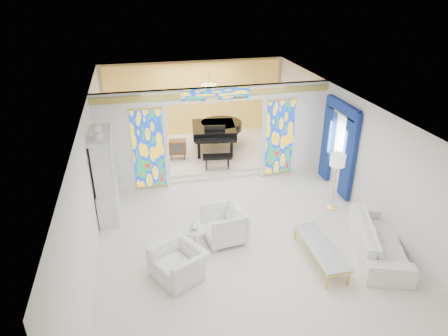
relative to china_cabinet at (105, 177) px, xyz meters
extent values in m
plane|color=white|center=(3.22, -0.60, -1.17)|extent=(12.00, 12.00, 0.00)
cube|color=white|center=(3.22, -0.60, 1.83)|extent=(7.00, 12.00, 0.02)
cube|color=white|center=(3.22, 5.40, 0.33)|extent=(7.00, 0.02, 3.00)
cube|color=white|center=(-0.28, -0.60, 0.33)|extent=(0.02, 12.00, 3.00)
cube|color=white|center=(6.72, -0.60, 0.33)|extent=(0.02, 12.00, 3.00)
cube|color=white|center=(0.72, 1.40, 0.33)|extent=(2.00, 0.18, 3.00)
cube|color=white|center=(5.72, 1.40, 0.33)|extent=(2.00, 0.18, 3.00)
cube|color=white|center=(3.22, 1.40, 1.63)|extent=(3.00, 0.18, 0.40)
cube|color=silver|center=(1.72, 1.30, 0.13)|extent=(0.12, 0.06, 2.60)
cube|color=silver|center=(4.72, 1.30, 0.13)|extent=(0.12, 0.06, 2.60)
cube|color=silver|center=(3.22, 1.30, 1.48)|extent=(3.24, 0.06, 0.12)
cube|color=gold|center=(3.22, 1.30, 1.65)|extent=(7.00, 0.05, 0.18)
cube|color=gold|center=(1.19, 1.29, 0.13)|extent=(0.90, 0.04, 2.40)
cube|color=gold|center=(5.25, 1.29, 0.13)|extent=(0.90, 0.04, 2.40)
cube|color=gold|center=(3.22, 1.29, 1.65)|extent=(2.00, 0.04, 0.34)
cube|color=white|center=(3.22, 3.50, -1.08)|extent=(6.80, 3.80, 0.18)
cube|color=#ECBA52|center=(3.22, 5.28, 0.33)|extent=(6.70, 0.10, 2.90)
cylinder|color=gold|center=(3.42, 3.40, 1.38)|extent=(0.48, 0.48, 0.30)
cube|color=navy|center=(6.62, -0.55, 0.18)|extent=(0.12, 0.55, 2.60)
cube|color=navy|center=(6.62, 0.75, 0.18)|extent=(0.12, 0.55, 2.60)
cube|color=navy|center=(6.62, 0.10, 1.38)|extent=(0.14, 1.70, 0.30)
cube|color=#D4C44A|center=(6.62, 0.10, 1.21)|extent=(0.12, 1.50, 0.06)
cube|color=silver|center=(0.00, 0.00, -0.72)|extent=(0.50, 1.40, 0.90)
cube|color=silver|center=(0.00, 0.00, 0.43)|extent=(0.44, 1.30, 1.40)
cube|color=silver|center=(0.23, 0.00, 0.43)|extent=(0.01, 1.20, 1.30)
cube|color=silver|center=(0.00, 0.00, 1.17)|extent=(0.56, 1.46, 0.08)
cylinder|color=white|center=(0.00, -0.35, 1.29)|extent=(0.22, 0.22, 0.16)
sphere|color=white|center=(0.00, -0.35, 1.45)|extent=(0.20, 0.20, 0.20)
imported|color=white|center=(1.50, -2.83, -0.82)|extent=(1.34, 1.39, 0.70)
imported|color=silver|center=(2.75, -1.77, -0.73)|extent=(1.08, 1.05, 0.88)
imported|color=white|center=(6.17, -3.05, -0.80)|extent=(1.82, 2.73, 0.74)
cylinder|color=silver|center=(1.98, -2.12, -0.52)|extent=(0.60, 0.60, 0.04)
cylinder|color=silver|center=(1.98, -2.12, -0.84)|extent=(0.10, 0.10, 0.63)
cylinder|color=silver|center=(1.98, -2.12, -1.15)|extent=(0.40, 0.40, 0.03)
imported|color=white|center=(1.98, -2.12, -0.40)|extent=(0.22, 0.22, 0.21)
cube|color=silver|center=(4.69, -3.05, -0.77)|extent=(0.57, 1.86, 0.04)
cube|color=gold|center=(4.69, -3.05, -0.79)|extent=(0.60, 1.89, 0.03)
cube|color=gold|center=(4.44, -3.92, -0.98)|extent=(0.04, 0.04, 0.38)
cube|color=gold|center=(4.92, -3.93, -0.98)|extent=(0.04, 0.04, 0.38)
cube|color=gold|center=(4.46, -2.16, -0.98)|extent=(0.04, 0.04, 0.38)
cube|color=gold|center=(4.94, -2.17, -0.98)|extent=(0.04, 0.04, 0.38)
cylinder|color=gold|center=(6.02, -1.01, -1.15)|extent=(0.29, 0.29, 0.03)
cylinder|color=gold|center=(6.02, -1.01, -0.42)|extent=(0.03, 0.03, 1.51)
cylinder|color=white|center=(6.02, -1.01, 0.32)|extent=(0.42, 0.42, 0.32)
cube|color=black|center=(3.57, 3.39, -0.21)|extent=(1.69, 1.77, 0.29)
cylinder|color=black|center=(3.92, 3.71, -0.21)|extent=(1.66, 1.66, 0.29)
cube|color=black|center=(3.45, 2.47, -0.25)|extent=(1.41, 0.49, 0.10)
cube|color=silver|center=(3.43, 2.39, -0.23)|extent=(1.29, 0.27, 0.03)
cube|color=black|center=(3.49, 2.83, 0.02)|extent=(0.72, 0.13, 0.26)
cube|color=black|center=(3.36, 1.86, -0.58)|extent=(0.96, 0.48, 0.08)
cylinder|color=black|center=(2.91, 2.75, -0.67)|extent=(0.12, 0.12, 0.64)
cylinder|color=black|center=(4.03, 2.60, -0.67)|extent=(0.12, 0.12, 0.64)
cylinder|color=black|center=(3.75, 3.99, -0.67)|extent=(0.12, 0.12, 0.64)
cube|color=brown|center=(2.21, 2.92, -0.55)|extent=(0.63, 0.48, 0.46)
cube|color=#333836|center=(2.18, 2.72, -0.53)|extent=(0.37, 0.08, 0.30)
cone|color=brown|center=(1.97, 2.81, -0.89)|extent=(0.04, 0.04, 0.20)
cone|color=brown|center=(2.41, 2.74, -0.89)|extent=(0.04, 0.04, 0.20)
cone|color=brown|center=(2.01, 3.09, -0.89)|extent=(0.04, 0.04, 0.20)
cone|color=brown|center=(2.45, 3.02, -0.89)|extent=(0.04, 0.04, 0.20)
camera|label=1|loc=(0.93, -9.66, 4.73)|focal=32.00mm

